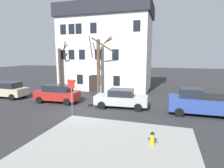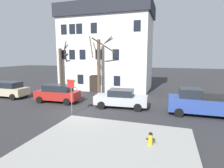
# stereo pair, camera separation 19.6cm
# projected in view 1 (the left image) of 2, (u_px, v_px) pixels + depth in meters

# --- Properties ---
(ground_plane) EXTENTS (120.00, 120.00, 0.00)m
(ground_plane) POSITION_uv_depth(u_px,v_px,m) (83.00, 112.00, 14.90)
(ground_plane) COLOR #2D2D30
(sidewalk_slab) EXTENTS (8.49, 8.88, 0.12)m
(sidewalk_slab) POSITION_uv_depth(u_px,v_px,m) (105.00, 155.00, 8.35)
(sidewalk_slab) COLOR #999993
(sidewalk_slab) RESTS_ON ground_plane
(building_main) EXTENTS (12.51, 6.70, 11.30)m
(building_main) POSITION_uv_depth(u_px,v_px,m) (106.00, 48.00, 25.10)
(building_main) COLOR white
(building_main) RESTS_ON ground_plane
(tree_bare_near) EXTENTS (1.53, 1.50, 6.47)m
(tree_bare_near) POSITION_uv_depth(u_px,v_px,m) (61.00, 68.00, 23.68)
(tree_bare_near) COLOR #4C3D2D
(tree_bare_near) RESTS_ON ground_plane
(tree_bare_mid) EXTENTS (3.38, 3.48, 7.00)m
(tree_bare_mid) POSITION_uv_depth(u_px,v_px,m) (99.00, 64.00, 21.39)
(tree_bare_mid) COLOR brown
(tree_bare_mid) RESTS_ON ground_plane
(car_beige_wagon) EXTENTS (4.71, 2.04, 1.77)m
(car_beige_wagon) POSITION_uv_depth(u_px,v_px,m) (7.00, 90.00, 20.02)
(car_beige_wagon) COLOR #C6B793
(car_beige_wagon) RESTS_ON ground_plane
(car_red_wagon) EXTENTS (4.44, 2.14, 1.78)m
(car_red_wagon) POSITION_uv_depth(u_px,v_px,m) (57.00, 93.00, 18.02)
(car_red_wagon) COLOR #AD231E
(car_red_wagon) RESTS_ON ground_plane
(car_silver_sedan) EXTENTS (4.81, 2.34, 1.66)m
(car_silver_sedan) POSITION_uv_depth(u_px,v_px,m) (121.00, 98.00, 16.24)
(car_silver_sedan) COLOR #B7BABF
(car_silver_sedan) RESTS_ON ground_plane
(pickup_truck_blue) EXTENTS (5.03, 2.20, 2.10)m
(pickup_truck_blue) POSITION_uv_depth(u_px,v_px,m) (201.00, 102.00, 14.13)
(pickup_truck_blue) COLOR #2D4799
(pickup_truck_blue) RESTS_ON ground_plane
(fire_hydrant) EXTENTS (0.42, 0.22, 0.69)m
(fire_hydrant) POSITION_uv_depth(u_px,v_px,m) (152.00, 138.00, 9.18)
(fire_hydrant) COLOR gold
(fire_hydrant) RESTS_ON sidewalk_slab
(street_sign_pole) EXTENTS (0.76, 0.07, 2.79)m
(street_sign_pole) POSITION_uv_depth(u_px,v_px,m) (72.00, 90.00, 14.16)
(street_sign_pole) COLOR slate
(street_sign_pole) RESTS_ON ground_plane
(bicycle_leaning) EXTENTS (1.75, 0.12, 1.03)m
(bicycle_leaning) POSITION_uv_depth(u_px,v_px,m) (71.00, 89.00, 23.08)
(bicycle_leaning) COLOR black
(bicycle_leaning) RESTS_ON ground_plane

